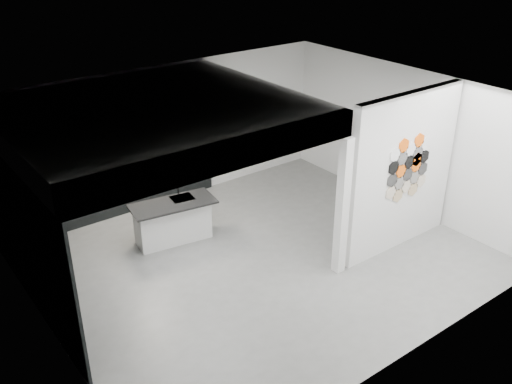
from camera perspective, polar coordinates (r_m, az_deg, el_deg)
The scene contains 17 objects.
floor at distance 9.81m, azimuth 0.60°, elevation -6.84°, with size 7.00×6.00×0.01m, color slate.
partition_panel at distance 9.93m, azimuth 14.46°, elevation 1.92°, with size 2.45×0.15×2.80m, color silver.
bay_clad_back at distance 11.00m, azimuth -14.37°, elevation 3.06°, with size 4.40×0.04×2.35m, color black.
bay_clad_left at distance 8.72m, azimuth -22.09°, elevation -4.46°, with size 0.04×4.00×2.35m, color black.
bulkhead at distance 8.84m, azimuth -10.11°, elevation 7.36°, with size 4.40×4.00×0.40m, color silver.
corner_column at distance 9.05m, azimuth 8.63°, elevation -1.54°, with size 0.16×0.16×2.35m, color silver.
fascia_beam at distance 7.28m, azimuth -3.01°, elevation 3.61°, with size 4.40×0.16×0.40m, color silver.
wall_basin at distance 8.76m, azimuth -19.92°, elevation -6.42°, with size 0.40×0.60×0.12m, color silver.
display_shelf at distance 10.90m, azimuth -13.74°, elevation 3.63°, with size 3.00×0.15×0.04m, color black.
kitchen_island at distance 10.28m, azimuth -8.31°, elevation -2.84°, with size 1.57×0.87×1.20m.
stockpot at distance 10.48m, azimuth -20.16°, elevation 2.39°, with size 0.19×0.19×0.16m, color black.
kettle at distance 11.14m, azimuth -10.50°, elevation 4.91°, with size 0.15×0.15×0.13m, color black.
glass_bowl at distance 11.42m, azimuth -7.62°, elevation 5.58°, with size 0.14×0.14×0.10m, color gray.
glass_vase at distance 11.41m, azimuth -7.62°, elevation 5.70°, with size 0.11×0.11×0.15m, color gray.
bottle_dark at distance 10.82m, azimuth -14.40°, elevation 3.98°, with size 0.06×0.06×0.17m, color black.
utensil_cup at distance 10.71m, azimuth -16.22°, elevation 3.30°, with size 0.07×0.07×0.09m, color black.
hex_tile_cluster at distance 9.87m, azimuth 15.04°, elevation 2.35°, with size 1.04×0.02×1.16m.
Camera 1 is at (-5.05, -6.51, 5.33)m, focal length 40.00 mm.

